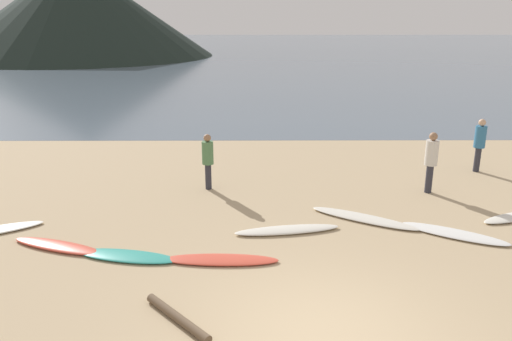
{
  "coord_description": "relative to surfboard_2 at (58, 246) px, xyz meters",
  "views": [
    {
      "loc": [
        -1.07,
        -6.68,
        4.73
      ],
      "look_at": [
        -0.99,
        6.66,
        0.6
      ],
      "focal_mm": 35.82,
      "sensor_mm": 36.0,
      "label": 1
    }
  ],
  "objects": [
    {
      "name": "surfboard_7",
      "position": [
        8.57,
        0.59,
        -0.01
      ],
      "size": [
        2.28,
        1.7,
        0.08
      ],
      "primitive_type": "ellipsoid",
      "rotation": [
        0.0,
        0.0,
        -0.55
      ],
      "color": "white",
      "rests_on": "ground"
    },
    {
      "name": "surfboard_3",
      "position": [
        1.56,
        -0.46,
        -0.01
      ],
      "size": [
        2.18,
        0.97,
        0.08
      ],
      "primitive_type": "ellipsoid",
      "rotation": [
        0.0,
        0.0,
        -0.21
      ],
      "color": "teal",
      "rests_on": "ground"
    },
    {
      "name": "surfboard_2",
      "position": [
        0.0,
        0.0,
        0.0
      ],
      "size": [
        2.24,
        1.21,
        0.09
      ],
      "primitive_type": "ellipsoid",
      "rotation": [
        0.0,
        0.0,
        -0.36
      ],
      "color": "#D84C38",
      "rests_on": "ground"
    },
    {
      "name": "person_2",
      "position": [
        11.06,
        5.36,
        0.93
      ],
      "size": [
        0.33,
        0.33,
        1.66
      ],
      "rotation": [
        0.0,
        0.0,
        5.42
      ],
      "color": "#2D2D38",
      "rests_on": "ground"
    },
    {
      "name": "ocean_water",
      "position": [
        5.17,
        59.43,
        -0.05
      ],
      "size": [
        140.0,
        100.0,
        0.01
      ],
      "primitive_type": "cube",
      "color": "slate",
      "rests_on": "ground"
    },
    {
      "name": "driftwood_log",
      "position": [
        2.89,
        -2.69,
        0.03
      ],
      "size": [
        1.2,
        1.3,
        0.15
      ],
      "primitive_type": "cylinder",
      "rotation": [
        0.0,
        1.57,
        -0.83
      ],
      "color": "brown",
      "rests_on": "ground"
    },
    {
      "name": "headland_hill",
      "position": [
        -15.45,
        49.82,
        5.12
      ],
      "size": [
        29.89,
        29.89,
        10.33
      ],
      "primitive_type": "cone",
      "color": "black",
      "rests_on": "ground"
    },
    {
      "name": "ground_plane",
      "position": [
        5.17,
        6.89,
        -0.15
      ],
      "size": [
        120.0,
        120.0,
        0.2
      ],
      "primitive_type": "cube",
      "color": "tan",
      "rests_on": "ground"
    },
    {
      "name": "surfboard_5",
      "position": [
        4.87,
        0.8,
        0.0
      ],
      "size": [
        2.45,
        0.87,
        0.1
      ],
      "primitive_type": "ellipsoid",
      "rotation": [
        0.0,
        0.0,
        0.16
      ],
      "color": "silver",
      "rests_on": "ground"
    },
    {
      "name": "surfboard_4",
      "position": [
        3.46,
        -0.64,
        -0.01
      ],
      "size": [
        2.31,
        0.59,
        0.08
      ],
      "primitive_type": "ellipsoid",
      "rotation": [
        0.0,
        0.0,
        -0.03
      ],
      "color": "#D84C38",
      "rests_on": "ground"
    },
    {
      "name": "person_0",
      "position": [
        2.86,
        3.76,
        0.88
      ],
      "size": [
        0.32,
        0.32,
        1.57
      ],
      "rotation": [
        0.0,
        0.0,
        0.16
      ],
      "color": "#2D2D38",
      "rests_on": "ground"
    },
    {
      "name": "surfboard_6",
      "position": [
        6.75,
        1.48,
        -0.0
      ],
      "size": [
        2.53,
        1.84,
        0.09
      ],
      "primitive_type": "ellipsoid",
      "rotation": [
        0.0,
        0.0,
        -0.56
      ],
      "color": "silver",
      "rests_on": "ground"
    },
    {
      "name": "person_1",
      "position": [
        8.92,
        3.43,
        0.95
      ],
      "size": [
        0.34,
        0.34,
        1.69
      ],
      "rotation": [
        0.0,
        0.0,
        2.15
      ],
      "color": "#2D2D38",
      "rests_on": "ground"
    }
  ]
}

